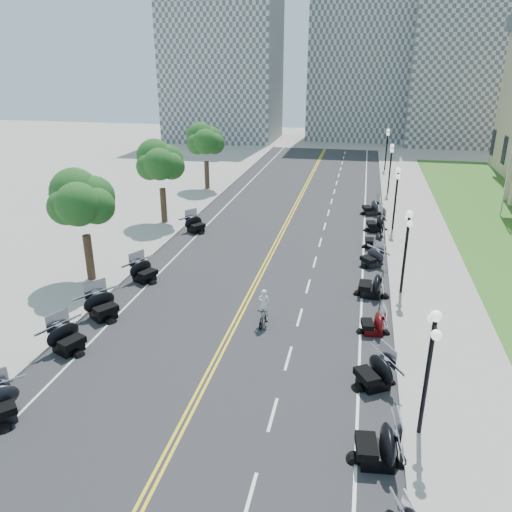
# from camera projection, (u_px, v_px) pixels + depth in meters

# --- Properties ---
(ground) EXTENTS (160.00, 160.00, 0.00)m
(ground) POSITION_uv_depth(u_px,v_px,m) (241.00, 311.00, 27.15)
(ground) COLOR gray
(road) EXTENTS (16.00, 90.00, 0.01)m
(road) POSITION_uv_depth(u_px,v_px,m) (274.00, 248.00, 36.25)
(road) COLOR #333335
(road) RESTS_ON ground
(centerline_yellow_a) EXTENTS (0.12, 90.00, 0.00)m
(centerline_yellow_a) POSITION_uv_depth(u_px,v_px,m) (272.00, 248.00, 36.27)
(centerline_yellow_a) COLOR yellow
(centerline_yellow_a) RESTS_ON road
(centerline_yellow_b) EXTENTS (0.12, 90.00, 0.00)m
(centerline_yellow_b) POSITION_uv_depth(u_px,v_px,m) (275.00, 248.00, 36.23)
(centerline_yellow_b) COLOR yellow
(centerline_yellow_b) RESTS_ON road
(edge_line_north) EXTENTS (0.12, 90.00, 0.00)m
(edge_line_north) POSITION_uv_depth(u_px,v_px,m) (363.00, 255.00, 35.00)
(edge_line_north) COLOR white
(edge_line_north) RESTS_ON road
(edge_line_south) EXTENTS (0.12, 90.00, 0.00)m
(edge_line_south) POSITION_uv_depth(u_px,v_px,m) (190.00, 242.00, 37.50)
(edge_line_south) COLOR white
(edge_line_south) RESTS_ON road
(lane_dash_3) EXTENTS (0.12, 2.00, 0.00)m
(lane_dash_3) POSITION_uv_depth(u_px,v_px,m) (250.00, 497.00, 15.60)
(lane_dash_3) COLOR white
(lane_dash_3) RESTS_ON road
(lane_dash_4) EXTENTS (0.12, 2.00, 0.00)m
(lane_dash_4) POSITION_uv_depth(u_px,v_px,m) (273.00, 414.00, 19.24)
(lane_dash_4) COLOR white
(lane_dash_4) RESTS_ON road
(lane_dash_5) EXTENTS (0.12, 2.00, 0.00)m
(lane_dash_5) POSITION_uv_depth(u_px,v_px,m) (288.00, 358.00, 22.88)
(lane_dash_5) COLOR white
(lane_dash_5) RESTS_ON road
(lane_dash_6) EXTENTS (0.12, 2.00, 0.00)m
(lane_dash_6) POSITION_uv_depth(u_px,v_px,m) (300.00, 317.00, 26.52)
(lane_dash_6) COLOR white
(lane_dash_6) RESTS_ON road
(lane_dash_7) EXTENTS (0.12, 2.00, 0.00)m
(lane_dash_7) POSITION_uv_depth(u_px,v_px,m) (308.00, 286.00, 30.16)
(lane_dash_7) COLOR white
(lane_dash_7) RESTS_ON road
(lane_dash_8) EXTENTS (0.12, 2.00, 0.00)m
(lane_dash_8) POSITION_uv_depth(u_px,v_px,m) (315.00, 262.00, 33.81)
(lane_dash_8) COLOR white
(lane_dash_8) RESTS_ON road
(lane_dash_9) EXTENTS (0.12, 2.00, 0.00)m
(lane_dash_9) POSITION_uv_depth(u_px,v_px,m) (320.00, 242.00, 37.45)
(lane_dash_9) COLOR white
(lane_dash_9) RESTS_ON road
(lane_dash_10) EXTENTS (0.12, 2.00, 0.00)m
(lane_dash_10) POSITION_uv_depth(u_px,v_px,m) (325.00, 226.00, 41.09)
(lane_dash_10) COLOR white
(lane_dash_10) RESTS_ON road
(lane_dash_11) EXTENTS (0.12, 2.00, 0.00)m
(lane_dash_11) POSITION_uv_depth(u_px,v_px,m) (328.00, 213.00, 44.73)
(lane_dash_11) COLOR white
(lane_dash_11) RESTS_ON road
(lane_dash_12) EXTENTS (0.12, 2.00, 0.00)m
(lane_dash_12) POSITION_uv_depth(u_px,v_px,m) (332.00, 201.00, 48.37)
(lane_dash_12) COLOR white
(lane_dash_12) RESTS_ON road
(lane_dash_13) EXTENTS (0.12, 2.00, 0.00)m
(lane_dash_13) POSITION_uv_depth(u_px,v_px,m) (334.00, 191.00, 52.01)
(lane_dash_13) COLOR white
(lane_dash_13) RESTS_ON road
(lane_dash_14) EXTENTS (0.12, 2.00, 0.00)m
(lane_dash_14) POSITION_uv_depth(u_px,v_px,m) (337.00, 183.00, 55.65)
(lane_dash_14) COLOR white
(lane_dash_14) RESTS_ON road
(lane_dash_15) EXTENTS (0.12, 2.00, 0.00)m
(lane_dash_15) POSITION_uv_depth(u_px,v_px,m) (339.00, 175.00, 59.29)
(lane_dash_15) COLOR white
(lane_dash_15) RESTS_ON road
(lane_dash_16) EXTENTS (0.12, 2.00, 0.00)m
(lane_dash_16) POSITION_uv_depth(u_px,v_px,m) (341.00, 169.00, 62.93)
(lane_dash_16) COLOR white
(lane_dash_16) RESTS_ON road
(lane_dash_17) EXTENTS (0.12, 2.00, 0.00)m
(lane_dash_17) POSITION_uv_depth(u_px,v_px,m) (342.00, 163.00, 66.58)
(lane_dash_17) COLOR white
(lane_dash_17) RESTS_ON road
(lane_dash_18) EXTENTS (0.12, 2.00, 0.00)m
(lane_dash_18) POSITION_uv_depth(u_px,v_px,m) (344.00, 158.00, 70.22)
(lane_dash_18) COLOR white
(lane_dash_18) RESTS_ON road
(lane_dash_19) EXTENTS (0.12, 2.00, 0.00)m
(lane_dash_19) POSITION_uv_depth(u_px,v_px,m) (345.00, 153.00, 73.86)
(lane_dash_19) COLOR white
(lane_dash_19) RESTS_ON road
(sidewalk_north) EXTENTS (5.00, 90.00, 0.15)m
(sidewalk_north) POSITION_uv_depth(u_px,v_px,m) (424.00, 259.00, 34.18)
(sidewalk_north) COLOR #9E9991
(sidewalk_north) RESTS_ON ground
(sidewalk_south) EXTENTS (5.00, 90.00, 0.15)m
(sidewalk_south) POSITION_uv_depth(u_px,v_px,m) (139.00, 238.00, 38.27)
(sidewalk_south) COLOR #9E9991
(sidewalk_south) RESTS_ON ground
(lawn) EXTENTS (9.00, 60.00, 0.10)m
(lawn) POSITION_uv_depth(u_px,v_px,m) (505.00, 230.00, 40.11)
(lawn) COLOR #356023
(lawn) RESTS_ON ground
(distant_block_a) EXTENTS (18.00, 14.00, 26.00)m
(distant_block_a) POSITION_uv_depth(u_px,v_px,m) (223.00, 59.00, 82.34)
(distant_block_a) COLOR gray
(distant_block_a) RESTS_ON ground
(distant_block_b) EXTENTS (16.00, 12.00, 30.00)m
(distant_block_b) POSITION_uv_depth(u_px,v_px,m) (360.00, 46.00, 82.79)
(distant_block_b) COLOR gray
(distant_block_b) RESTS_ON ground
(distant_block_c) EXTENTS (20.00, 14.00, 22.00)m
(distant_block_c) POSITION_uv_depth(u_px,v_px,m) (475.00, 73.00, 78.01)
(distant_block_c) COLOR gray
(distant_block_c) RESTS_ON ground
(street_lamp_1) EXTENTS (0.50, 1.20, 4.90)m
(street_lamp_1) POSITION_uv_depth(u_px,v_px,m) (427.00, 375.00, 17.24)
(street_lamp_1) COLOR black
(street_lamp_1) RESTS_ON sidewalk_north
(street_lamp_2) EXTENTS (0.50, 1.20, 4.90)m
(street_lamp_2) POSITION_uv_depth(u_px,v_px,m) (405.00, 253.00, 28.17)
(street_lamp_2) COLOR black
(street_lamp_2) RESTS_ON sidewalk_north
(street_lamp_3) EXTENTS (0.50, 1.20, 4.90)m
(street_lamp_3) POSITION_uv_depth(u_px,v_px,m) (395.00, 199.00, 39.09)
(street_lamp_3) COLOR black
(street_lamp_3) RESTS_ON sidewalk_north
(street_lamp_4) EXTENTS (0.50, 1.20, 4.90)m
(street_lamp_4) POSITION_uv_depth(u_px,v_px,m) (390.00, 169.00, 50.01)
(street_lamp_4) COLOR black
(street_lamp_4) RESTS_ON sidewalk_north
(street_lamp_5) EXTENTS (0.50, 1.20, 4.90)m
(street_lamp_5) POSITION_uv_depth(u_px,v_px,m) (386.00, 150.00, 60.94)
(street_lamp_5) COLOR black
(street_lamp_5) RESTS_ON sidewalk_north
(flagpole) EXTENTS (1.10, 0.20, 10.00)m
(flagpole) POSITION_uv_depth(u_px,v_px,m) (511.00, 160.00, 41.84)
(flagpole) COLOR silver
(flagpole) RESTS_ON ground
(tree_2) EXTENTS (4.80, 4.80, 9.20)m
(tree_2) POSITION_uv_depth(u_px,v_px,m) (83.00, 207.00, 29.18)
(tree_2) COLOR #235619
(tree_2) RESTS_ON sidewalk_south
(tree_3) EXTENTS (4.80, 4.80, 9.20)m
(tree_3) POSITION_uv_depth(u_px,v_px,m) (161.00, 167.00, 40.11)
(tree_3) COLOR #235619
(tree_3) RESTS_ON sidewalk_south
(tree_4) EXTENTS (4.80, 4.80, 9.20)m
(tree_4) POSITION_uv_depth(u_px,v_px,m) (206.00, 144.00, 51.03)
(tree_4) COLOR #235619
(tree_4) RESTS_ON sidewalk_south
(motorcycle_n_3) EXTENTS (2.44, 2.44, 1.55)m
(motorcycle_n_3) POSITION_uv_depth(u_px,v_px,m) (377.00, 443.00, 16.71)
(motorcycle_n_3) COLOR black
(motorcycle_n_3) RESTS_ON road
(motorcycle_n_4) EXTENTS (2.91, 2.91, 1.48)m
(motorcycle_n_4) POSITION_uv_depth(u_px,v_px,m) (374.00, 371.00, 20.66)
(motorcycle_n_4) COLOR black
(motorcycle_n_4) RESTS_ON road
(motorcycle_n_5) EXTENTS (2.00, 2.00, 1.24)m
(motorcycle_n_5) POSITION_uv_depth(u_px,v_px,m) (373.00, 322.00, 24.78)
(motorcycle_n_5) COLOR #590A0C
(motorcycle_n_5) RESTS_ON road
(motorcycle_n_6) EXTENTS (2.32, 2.32, 1.52)m
(motorcycle_n_6) POSITION_uv_depth(u_px,v_px,m) (371.00, 284.00, 28.69)
(motorcycle_n_6) COLOR black
(motorcycle_n_6) RESTS_ON road
(motorcycle_n_7) EXTENTS (2.70, 2.70, 1.34)m
(motorcycle_n_7) POSITION_uv_depth(u_px,v_px,m) (372.00, 257.00, 32.90)
(motorcycle_n_7) COLOR black
(motorcycle_n_7) RESTS_ON road
(motorcycle_n_8) EXTENTS (2.03, 2.03, 1.35)m
(motorcycle_n_8) POSITION_uv_depth(u_px,v_px,m) (374.00, 239.00, 36.09)
(motorcycle_n_8) COLOR black
(motorcycle_n_8) RESTS_ON road
(motorcycle_n_9) EXTENTS (2.43, 2.43, 1.49)m
(motorcycle_n_9) POSITION_uv_depth(u_px,v_px,m) (376.00, 222.00, 39.67)
(motorcycle_n_9) COLOR black
(motorcycle_n_9) RESTS_ON road
(motorcycle_n_10) EXTENTS (2.52, 2.52, 1.47)m
(motorcycle_n_10) POSITION_uv_depth(u_px,v_px,m) (371.00, 207.00, 44.00)
(motorcycle_n_10) COLOR black
(motorcycle_n_10) RESTS_ON road
(motorcycle_s_4) EXTENTS (2.81, 2.81, 1.49)m
(motorcycle_s_4) POSITION_uv_depth(u_px,v_px,m) (67.00, 337.00, 23.20)
(motorcycle_s_4) COLOR black
(motorcycle_s_4) RESTS_ON road
(motorcycle_s_5) EXTENTS (3.09, 3.09, 1.56)m
(motorcycle_s_5) POSITION_uv_depth(u_px,v_px,m) (102.00, 304.00, 26.23)
(motorcycle_s_5) COLOR black
(motorcycle_s_5) RESTS_ON road
(motorcycle_s_6) EXTENTS (2.77, 2.77, 1.46)m
(motorcycle_s_6) POSITION_uv_depth(u_px,v_px,m) (144.00, 270.00, 30.67)
(motorcycle_s_6) COLOR black
(motorcycle_s_6) RESTS_ON road
(motorcycle_s_8) EXTENTS (2.83, 2.83, 1.42)m
(motorcycle_s_8) POSITION_uv_depth(u_px,v_px,m) (196.00, 223.00, 39.50)
(motorcycle_s_8) COLOR black
(motorcycle_s_8) RESTS_ON road
(bicycle) EXTENTS (0.61, 1.74, 1.03)m
(bicycle) POSITION_uv_depth(u_px,v_px,m) (264.00, 316.00, 25.60)
(bicycle) COLOR #A51414
(bicycle) RESTS_ON road
(cyclist_rider) EXTENTS (0.61, 0.40, 1.66)m
(cyclist_rider) POSITION_uv_depth(u_px,v_px,m) (264.00, 292.00, 25.11)
(cyclist_rider) COLOR white
(cyclist_rider) RESTS_ON bicycle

